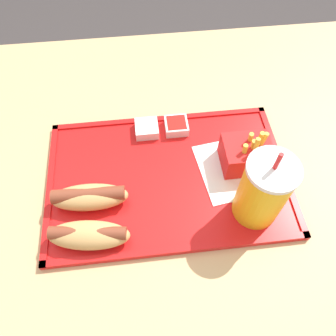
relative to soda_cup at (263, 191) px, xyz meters
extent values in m
plane|color=#383333|center=(0.12, -0.08, -0.83)|extent=(8.00, 8.00, 0.00)
cube|color=tan|center=(0.12, -0.08, -0.46)|extent=(1.25, 0.97, 0.75)
cube|color=red|center=(0.15, -0.09, -0.08)|extent=(0.47, 0.31, 0.01)
cube|color=red|center=(0.15, -0.24, -0.07)|extent=(0.47, 0.01, 0.00)
cube|color=red|center=(0.15, 0.06, -0.07)|extent=(0.47, 0.01, 0.00)
cube|color=red|center=(-0.08, -0.09, -0.07)|extent=(0.01, 0.31, 0.00)
cube|color=red|center=(0.38, -0.09, -0.07)|extent=(0.01, 0.31, 0.00)
cube|color=white|center=(0.00, -0.10, -0.07)|extent=(0.18, 0.16, 0.00)
cylinder|color=gold|center=(0.00, 0.00, 0.00)|extent=(0.08, 0.08, 0.13)
cylinder|color=silver|center=(0.00, 0.00, 0.07)|extent=(0.08, 0.08, 0.01)
cylinder|color=red|center=(0.00, 0.00, 0.09)|extent=(0.01, 0.01, 0.03)
ellipsoid|color=tan|center=(0.30, 0.02, -0.05)|extent=(0.15, 0.07, 0.04)
cylinder|color=brown|center=(0.30, 0.02, -0.04)|extent=(0.13, 0.04, 0.02)
ellipsoid|color=tan|center=(0.30, -0.05, -0.05)|extent=(0.14, 0.06, 0.04)
cylinder|color=brown|center=(0.30, -0.05, -0.04)|extent=(0.13, 0.03, 0.03)
cube|color=red|center=(0.00, -0.10, -0.04)|extent=(0.09, 0.07, 0.06)
cylinder|color=gold|center=(-0.01, -0.12, -0.02)|extent=(0.02, 0.02, 0.06)
cylinder|color=gold|center=(-0.01, -0.10, -0.02)|extent=(0.02, 0.02, 0.06)
cylinder|color=gold|center=(-0.01, -0.09, -0.01)|extent=(0.01, 0.02, 0.07)
cylinder|color=gold|center=(0.01, -0.09, -0.02)|extent=(0.01, 0.01, 0.06)
cylinder|color=gold|center=(-0.03, -0.11, -0.01)|extent=(0.01, 0.02, 0.06)
cylinder|color=gold|center=(-0.03, -0.11, -0.02)|extent=(0.02, 0.01, 0.06)
cube|color=silver|center=(0.18, -0.21, -0.06)|extent=(0.05, 0.05, 0.02)
cube|color=white|center=(0.18, -0.21, -0.05)|extent=(0.04, 0.04, 0.00)
cube|color=silver|center=(0.12, -0.21, -0.06)|extent=(0.05, 0.05, 0.02)
cube|color=#B21914|center=(0.12, -0.21, -0.05)|extent=(0.04, 0.04, 0.00)
camera|label=1|loc=(0.19, 0.24, 0.48)|focal=35.00mm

